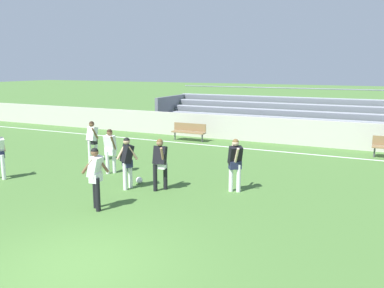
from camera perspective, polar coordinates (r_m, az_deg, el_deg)
name	(u,v)px	position (r m, az deg, el deg)	size (l,w,h in m)	color
ground_plane	(77,266)	(8.42, -15.89, -16.31)	(160.00, 160.00, 0.00)	#477033
field_line_sideline	(257,150)	(18.86, 9.25, -0.78)	(44.00, 0.12, 0.01)	white
sideline_wall	(269,130)	(20.57, 10.80, 1.93)	(48.00, 0.16, 1.27)	#BCB7AD
bleacher_stand	(334,118)	(23.03, 19.44, 3.48)	(19.97, 4.14, 2.51)	#9EA3AD
bench_near_wall_gap	(189,130)	(20.74, -0.43, 1.95)	(1.80, 0.40, 0.90)	olive
player_dark_trailing_run	(160,160)	(12.42, -4.54, -2.28)	(0.44, 0.55, 1.62)	black
player_white_overlapping	(110,147)	(14.63, -11.50, -0.48)	(0.44, 0.40, 1.61)	white
player_dark_deep_cover	(127,159)	(12.68, -9.15, -2.05)	(0.64, 0.50, 1.64)	white
player_dark_wide_left	(235,161)	(12.30, 6.13, -2.35)	(0.52, 0.61, 1.65)	white
player_white_on_ball	(92,138)	(16.68, -13.93, 0.88)	(0.51, 0.45, 1.64)	white
player_white_pressing_high	(96,173)	(11.00, -13.49, -4.01)	(0.61, 0.46, 1.70)	black
soccer_ball	(139,180)	(13.39, -7.47, -5.11)	(0.22, 0.22, 0.22)	white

